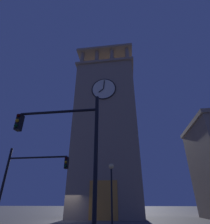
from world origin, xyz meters
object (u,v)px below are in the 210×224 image
at_px(clocktower, 107,130).
at_px(street_lamp, 111,181).
at_px(traffic_signal_near, 27,174).
at_px(traffic_signal_mid, 68,142).

relative_size(clocktower, street_lamp, 6.05).
bearing_deg(clocktower, traffic_signal_near, 74.59).
relative_size(traffic_signal_mid, street_lamp, 1.27).
bearing_deg(traffic_signal_mid, clocktower, -88.03).
distance_m(traffic_signal_mid, street_lamp, 8.88).
xyz_separation_m(traffic_signal_near, traffic_signal_mid, (-4.40, 4.85, 0.48)).
relative_size(traffic_signal_near, street_lamp, 1.11).
distance_m(traffic_signal_near, traffic_signal_mid, 6.56).
distance_m(clocktower, traffic_signal_mid, 20.07).
relative_size(clocktower, traffic_signal_near, 5.46).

